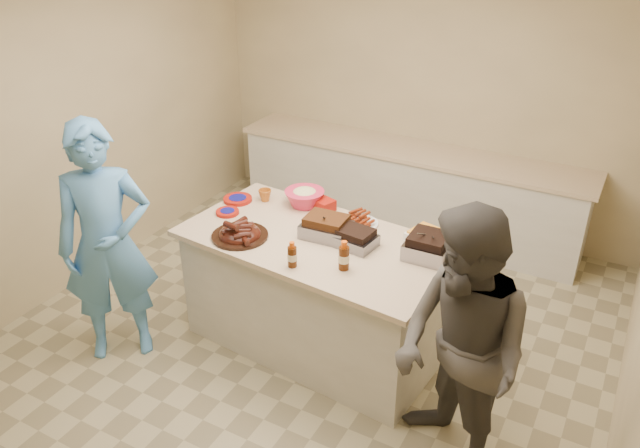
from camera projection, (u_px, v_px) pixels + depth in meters
The scene contains 19 objects.
room at pixel (300, 345), 4.92m from camera, with size 4.50×5.00×2.70m, color tan, non-canonical shape.
back_counter at pixel (407, 189), 6.40m from camera, with size 3.60×0.64×0.90m, color beige, non-canonical shape.
island at pixel (317, 341), 4.95m from camera, with size 1.98×1.04×0.94m, color beige, non-canonical shape.
rib_platter at pixel (240, 237), 4.54m from camera, with size 0.42×0.42×0.17m, color #3C130B, non-canonical shape.
pulled_pork_tray at pixel (326, 236), 4.55m from camera, with size 0.34×0.26×0.10m, color #47230F.
brisket_tray at pixel (356, 246), 4.42m from camera, with size 0.27×0.23×0.08m, color black.
roasting_pan at pixel (427, 256), 4.29m from camera, with size 0.29×0.29×0.12m, color gray.
coleslaw_bowl at pixel (305, 206), 4.99m from camera, with size 0.32×0.32×0.22m, color #C62547, non-canonical shape.
sausage_plate at pixel (360, 224), 4.71m from camera, with size 0.28×0.28×0.05m, color silver.
mac_cheese_dish at pixel (431, 242), 4.47m from camera, with size 0.32×0.24×0.09m, color #F6A128.
bbq_bottle_a at pixel (292, 266), 4.19m from camera, with size 0.06×0.06×0.18m, color #3F1A05.
bbq_bottle_b at pixel (344, 269), 4.16m from camera, with size 0.07×0.07×0.21m, color #3F1A05.
mustard_bottle at pixel (324, 225), 4.70m from camera, with size 0.04×0.04×0.12m, color #FFB503.
sauce_bowl at pixel (327, 226), 4.69m from camera, with size 0.15×0.05×0.15m, color silver.
plate_stack_large at pixel (238, 201), 5.06m from camera, with size 0.23×0.23×0.03m, color maroon.
plate_stack_small at pixel (228, 214), 4.86m from camera, with size 0.18×0.18×0.03m, color maroon.
plastic_cup at pixel (265, 201), 5.07m from camera, with size 0.11×0.10×0.11m, color #A05418.
basket_stack at pixel (323, 209), 4.93m from camera, with size 0.18×0.13×0.09m, color maroon.
guest_blue at pixel (126, 347), 4.90m from camera, with size 0.68×1.85×0.44m, color #4F90D2.
Camera 1 is at (2.00, -3.33, 3.17)m, focal length 35.00 mm.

